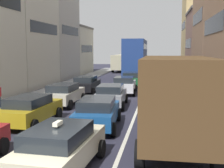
{
  "coord_description": "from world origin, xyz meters",
  "views": [
    {
      "loc": [
        3.13,
        -7.21,
        3.86
      ],
      "look_at": [
        0.0,
        12.0,
        1.6
      ],
      "focal_mm": 48.0,
      "sensor_mm": 36.0,
      "label": 1
    }
  ],
  "objects_px": {
    "sedan_centre_lane_second": "(97,112)",
    "sedan_right_lane_behind_truck": "(164,99)",
    "hatchback_centre_lane_third": "(111,95)",
    "sedan_left_lane_fourth": "(86,84)",
    "removalist_box_truck": "(175,98)",
    "bus_mid_queue_primary": "(136,57)",
    "taxi_centre_lane_front": "(60,147)",
    "bus_far_queue_secondary": "(123,61)",
    "sedan_left_lane_third": "(64,94)",
    "coupe_centre_lane_fourth": "(124,85)",
    "wagon_left_lane_second": "(30,109)",
    "sedan_centre_lane_fifth": "(131,79)"
  },
  "relations": [
    {
      "from": "sedan_left_lane_fourth",
      "to": "sedan_right_lane_behind_truck",
      "type": "xyz_separation_m",
      "value": [
        6.75,
        -7.04,
        0.0
      ]
    },
    {
      "from": "wagon_left_lane_second",
      "to": "hatchback_centre_lane_third",
      "type": "distance_m",
      "value": 6.37
    },
    {
      "from": "sedan_centre_lane_second",
      "to": "sedan_centre_lane_fifth",
      "type": "bearing_deg",
      "value": -3.46
    },
    {
      "from": "removalist_box_truck",
      "to": "wagon_left_lane_second",
      "type": "relative_size",
      "value": 1.76
    },
    {
      "from": "bus_mid_queue_primary",
      "to": "sedan_left_lane_fourth",
      "type": "bearing_deg",
      "value": 165.74
    },
    {
      "from": "removalist_box_truck",
      "to": "coupe_centre_lane_fourth",
      "type": "relative_size",
      "value": 1.77
    },
    {
      "from": "coupe_centre_lane_fourth",
      "to": "sedan_right_lane_behind_truck",
      "type": "relative_size",
      "value": 1.01
    },
    {
      "from": "removalist_box_truck",
      "to": "bus_far_queue_secondary",
      "type": "bearing_deg",
      "value": 9.63
    },
    {
      "from": "removalist_box_truck",
      "to": "sedan_left_lane_fourth",
      "type": "bearing_deg",
      "value": 26.66
    },
    {
      "from": "sedan_left_lane_fourth",
      "to": "sedan_centre_lane_fifth",
      "type": "relative_size",
      "value": 0.99
    },
    {
      "from": "hatchback_centre_lane_third",
      "to": "sedan_left_lane_fourth",
      "type": "relative_size",
      "value": 1.01
    },
    {
      "from": "taxi_centre_lane_front",
      "to": "bus_mid_queue_primary",
      "type": "height_order",
      "value": "bus_mid_queue_primary"
    },
    {
      "from": "sedan_centre_lane_fifth",
      "to": "wagon_left_lane_second",
      "type": "bearing_deg",
      "value": 165.72
    },
    {
      "from": "removalist_box_truck",
      "to": "bus_far_queue_secondary",
      "type": "distance_m",
      "value": 41.52
    },
    {
      "from": "sedan_left_lane_third",
      "to": "bus_mid_queue_primary",
      "type": "height_order",
      "value": "bus_mid_queue_primary"
    },
    {
      "from": "sedan_left_lane_third",
      "to": "bus_far_queue_secondary",
      "type": "relative_size",
      "value": 0.41
    },
    {
      "from": "bus_mid_queue_primary",
      "to": "bus_far_queue_secondary",
      "type": "distance_m",
      "value": 14.07
    },
    {
      "from": "sedan_centre_lane_second",
      "to": "sedan_left_lane_fourth",
      "type": "height_order",
      "value": "same"
    },
    {
      "from": "sedan_left_lane_third",
      "to": "sedan_left_lane_fourth",
      "type": "height_order",
      "value": "same"
    },
    {
      "from": "sedan_left_lane_third",
      "to": "sedan_left_lane_fourth",
      "type": "relative_size",
      "value": 1.0
    },
    {
      "from": "sedan_centre_lane_second",
      "to": "sedan_left_lane_third",
      "type": "bearing_deg",
      "value": 29.43
    },
    {
      "from": "taxi_centre_lane_front",
      "to": "sedan_left_lane_fourth",
      "type": "distance_m",
      "value": 17.27
    },
    {
      "from": "sedan_left_lane_fourth",
      "to": "sedan_right_lane_behind_truck",
      "type": "height_order",
      "value": "same"
    },
    {
      "from": "hatchback_centre_lane_third",
      "to": "sedan_right_lane_behind_truck",
      "type": "bearing_deg",
      "value": -109.24
    },
    {
      "from": "hatchback_centre_lane_third",
      "to": "bus_mid_queue_primary",
      "type": "xyz_separation_m",
      "value": [
        0.06,
        19.31,
        2.03
      ]
    },
    {
      "from": "removalist_box_truck",
      "to": "sedan_left_lane_fourth",
      "type": "distance_m",
      "value": 15.68
    },
    {
      "from": "removalist_box_truck",
      "to": "taxi_centre_lane_front",
      "type": "distance_m",
      "value": 4.86
    },
    {
      "from": "coupe_centre_lane_fourth",
      "to": "sedan_left_lane_fourth",
      "type": "bearing_deg",
      "value": 88.76
    },
    {
      "from": "sedan_left_lane_third",
      "to": "sedan_centre_lane_fifth",
      "type": "relative_size",
      "value": 0.99
    },
    {
      "from": "coupe_centre_lane_fourth",
      "to": "bus_far_queue_secondary",
      "type": "relative_size",
      "value": 0.41
    },
    {
      "from": "sedan_centre_lane_second",
      "to": "sedan_right_lane_behind_truck",
      "type": "distance_m",
      "value": 5.55
    },
    {
      "from": "sedan_centre_lane_fifth",
      "to": "bus_far_queue_secondary",
      "type": "relative_size",
      "value": 0.41
    },
    {
      "from": "wagon_left_lane_second",
      "to": "bus_mid_queue_primary",
      "type": "bearing_deg",
      "value": -4.47
    },
    {
      "from": "sedan_centre_lane_second",
      "to": "sedan_left_lane_third",
      "type": "distance_m",
      "value": 6.61
    },
    {
      "from": "coupe_centre_lane_fourth",
      "to": "bus_far_queue_secondary",
      "type": "bearing_deg",
      "value": 5.3
    },
    {
      "from": "wagon_left_lane_second",
      "to": "bus_mid_queue_primary",
      "type": "distance_m",
      "value": 25.07
    },
    {
      "from": "sedan_centre_lane_second",
      "to": "bus_far_queue_secondary",
      "type": "xyz_separation_m",
      "value": [
        -3.56,
        38.49,
        0.96
      ]
    },
    {
      "from": "sedan_centre_lane_second",
      "to": "hatchback_centre_lane_third",
      "type": "relative_size",
      "value": 1.01
    },
    {
      "from": "hatchback_centre_lane_third",
      "to": "bus_far_queue_secondary",
      "type": "xyz_separation_m",
      "value": [
        -3.3,
        32.93,
        0.96
      ]
    },
    {
      "from": "sedan_right_lane_behind_truck",
      "to": "sedan_left_lane_third",
      "type": "bearing_deg",
      "value": 80.7
    },
    {
      "from": "wagon_left_lane_second",
      "to": "sedan_left_lane_fourth",
      "type": "height_order",
      "value": "same"
    },
    {
      "from": "removalist_box_truck",
      "to": "sedan_left_lane_third",
      "type": "xyz_separation_m",
      "value": [
        -7.18,
        7.97,
        -1.18
      ]
    },
    {
      "from": "taxi_centre_lane_front",
      "to": "sedan_right_lane_behind_truck",
      "type": "bearing_deg",
      "value": -14.71
    },
    {
      "from": "bus_mid_queue_primary",
      "to": "sedan_left_lane_third",
      "type": "bearing_deg",
      "value": 169.68
    },
    {
      "from": "taxi_centre_lane_front",
      "to": "sedan_right_lane_behind_truck",
      "type": "xyz_separation_m",
      "value": [
        3.31,
        9.88,
        -0.0
      ]
    },
    {
      "from": "removalist_box_truck",
      "to": "bus_mid_queue_primary",
      "type": "xyz_separation_m",
      "value": [
        -3.79,
        27.28,
        0.86
      ]
    },
    {
      "from": "wagon_left_lane_second",
      "to": "sedan_right_lane_behind_truck",
      "type": "xyz_separation_m",
      "value": [
        6.83,
        4.37,
        0.0
      ]
    },
    {
      "from": "sedan_left_lane_third",
      "to": "sedan_centre_lane_fifth",
      "type": "bearing_deg",
      "value": -16.75
    },
    {
      "from": "removalist_box_truck",
      "to": "sedan_left_lane_third",
      "type": "relative_size",
      "value": 1.78
    },
    {
      "from": "removalist_box_truck",
      "to": "sedan_left_lane_fourth",
      "type": "height_order",
      "value": "removalist_box_truck"
    }
  ]
}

